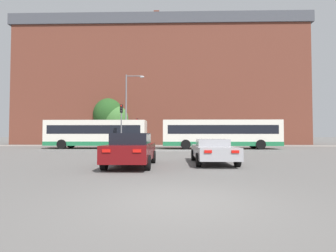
% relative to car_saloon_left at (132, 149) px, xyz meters
% --- Properties ---
extents(ground_plane, '(400.00, 400.00, 0.00)m').
position_rel_car_saloon_left_xyz_m(ground_plane, '(2.10, -6.35, -0.79)').
color(ground_plane, '#605E5B').
extents(stop_line_strip, '(8.23, 0.30, 0.01)m').
position_rel_car_saloon_left_xyz_m(stop_line_strip, '(2.10, 12.13, -0.78)').
color(stop_line_strip, silver).
rests_on(stop_line_strip, ground_plane).
extents(far_pavement, '(69.14, 2.50, 0.01)m').
position_rel_car_saloon_left_xyz_m(far_pavement, '(2.10, 23.77, -0.78)').
color(far_pavement, gray).
rests_on(far_pavement, ground_plane).
extents(brick_civic_building, '(47.43, 12.96, 22.20)m').
position_rel_car_saloon_left_xyz_m(brick_civic_building, '(-0.36, 33.99, 9.54)').
color(brick_civic_building, brown).
rests_on(brick_civic_building, ground_plane).
extents(car_saloon_left, '(2.02, 4.61, 1.54)m').
position_rel_car_saloon_left_xyz_m(car_saloon_left, '(0.00, 0.00, 0.00)').
color(car_saloon_left, '#600C0F').
rests_on(car_saloon_left, ground_plane).
extents(car_roadster_right, '(2.01, 4.87, 1.24)m').
position_rel_car_saloon_left_xyz_m(car_roadster_right, '(3.97, 1.39, -0.14)').
color(car_roadster_right, '#9E9EA3').
rests_on(car_roadster_right, ground_plane).
extents(bus_crossing_lead, '(12.25, 2.68, 3.04)m').
position_rel_car_saloon_left_xyz_m(bus_crossing_lead, '(6.95, 15.81, 0.85)').
color(bus_crossing_lead, silver).
rests_on(bus_crossing_lead, ground_plane).
extents(bus_crossing_trailing, '(10.70, 2.75, 3.05)m').
position_rel_car_saloon_left_xyz_m(bus_crossing_trailing, '(-6.44, 16.15, 0.85)').
color(bus_crossing_trailing, silver).
rests_on(bus_crossing_trailing, ground_plane).
extents(traffic_light_far_left, '(0.26, 0.31, 3.70)m').
position_rel_car_saloon_left_xyz_m(traffic_light_far_left, '(-3.03, 22.88, 1.73)').
color(traffic_light_far_left, slate).
rests_on(traffic_light_far_left, ground_plane).
extents(traffic_light_near_left, '(0.26, 0.31, 4.45)m').
position_rel_car_saloon_left_xyz_m(traffic_light_near_left, '(-3.16, 13.14, 2.19)').
color(traffic_light_near_left, slate).
rests_on(traffic_light_near_left, ground_plane).
extents(street_lamp_junction, '(2.11, 0.36, 8.26)m').
position_rel_car_saloon_left_xyz_m(street_lamp_junction, '(-3.08, 16.96, 4.17)').
color(street_lamp_junction, slate).
rests_on(street_lamp_junction, ground_plane).
extents(pedestrian_waiting, '(0.43, 0.45, 1.85)m').
position_rel_car_saloon_left_xyz_m(pedestrian_waiting, '(0.93, 24.45, 0.32)').
color(pedestrian_waiting, '#333851').
rests_on(pedestrian_waiting, ground_plane).
extents(tree_by_building, '(4.88, 4.88, 7.27)m').
position_rel_car_saloon_left_xyz_m(tree_by_building, '(-8.22, 28.48, 3.91)').
color(tree_by_building, '#4C3823').
rests_on(tree_by_building, ground_plane).
extents(tree_kerbside, '(4.40, 4.40, 6.22)m').
position_rel_car_saloon_left_xyz_m(tree_kerbside, '(-7.21, 28.20, 3.12)').
color(tree_kerbside, '#4C3823').
rests_on(tree_kerbside, ground_plane).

